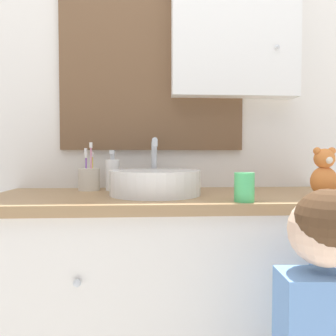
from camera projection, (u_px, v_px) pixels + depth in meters
wall_back at (173, 83)px, 1.48m from camera, size 3.20×0.18×2.50m
vanity_counter at (173, 301)px, 1.23m from camera, size 1.33×0.52×0.81m
sink_basin at (155, 182)px, 1.20m from camera, size 0.33×0.38×0.21m
toothbrush_holder at (89, 178)px, 1.35m from camera, size 0.09×0.09×0.20m
soap_dispenser at (113, 174)px, 1.34m from camera, size 0.06×0.06×0.17m
child_figure at (323, 328)px, 0.81m from camera, size 0.22×0.43×0.88m
teddy_bear at (324, 173)px, 1.17m from camera, size 0.10×0.08×0.17m
drinking_cup at (244, 187)px, 1.02m from camera, size 0.06×0.06×0.09m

